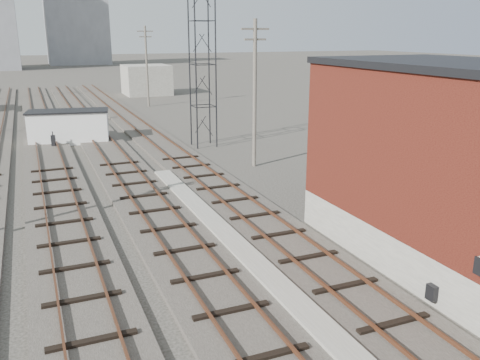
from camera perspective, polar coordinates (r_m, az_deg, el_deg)
ground at (r=61.51m, az=-16.58°, el=7.85°), size 320.00×320.00×0.00m
track_right at (r=41.41m, az=-9.79°, el=4.70°), size 3.20×90.00×0.39m
track_mid_right at (r=40.73m, az=-15.28°, el=4.17°), size 3.20×90.00×0.39m
track_mid_left at (r=40.45m, az=-20.90°, el=3.60°), size 3.20×90.00×0.39m
platform_curb at (r=18.05m, az=2.40°, el=-10.21°), size 0.90×28.00×0.26m
brick_building at (r=19.31m, az=24.39°, el=1.18°), size 6.54×12.20×7.22m
lattice_tower at (r=37.57m, az=-4.28°, el=15.10°), size 1.60×1.60×15.00m
utility_pole_right_a at (r=31.58m, az=1.66°, el=10.04°), size 1.80×0.24×9.00m
utility_pole_right_b at (r=60.13m, az=-10.43°, el=12.67°), size 1.80×0.24×9.00m
apartment_right at (r=151.40m, az=-17.96°, el=17.20°), size 16.00×12.00×26.00m
shed_right at (r=72.55m, az=-10.46°, el=11.00°), size 6.00×6.00×4.00m
switch_stand at (r=39.75m, az=-20.22°, el=4.13°), size 0.34×0.34×1.18m
site_trailer at (r=41.37m, az=-18.64°, el=5.72°), size 6.34×3.59×2.52m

